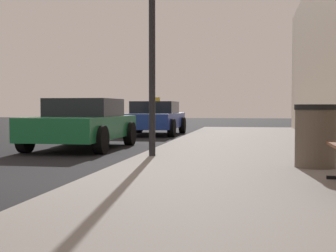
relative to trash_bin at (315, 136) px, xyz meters
name	(u,v)px	position (x,y,z in m)	size (l,w,h in m)	color
sidewalk	(240,189)	(-1.07, -1.68, -0.55)	(4.00, 32.00, 0.15)	gray
trash_bin	(315,136)	(0.00, 0.00, 0.00)	(0.63, 0.63, 0.94)	brown
car_green	(83,123)	(-5.17, 4.12, 0.02)	(2.03, 4.01, 1.27)	#196638
car_blue	(154,118)	(-4.63, 10.42, 0.02)	(2.02, 4.06, 1.43)	#233899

